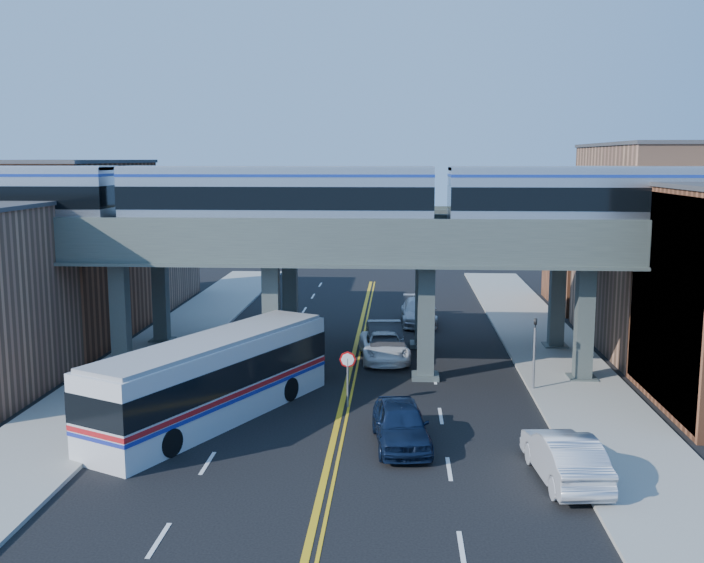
{
  "coord_description": "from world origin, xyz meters",
  "views": [
    {
      "loc": [
        2.6,
        -31.52,
        11.29
      ],
      "look_at": [
        0.32,
        5.96,
        5.38
      ],
      "focal_mm": 40.0,
      "sensor_mm": 36.0,
      "label": 1
    }
  ],
  "objects_px": {
    "stop_sign": "(348,370)",
    "transit_bus": "(214,379)",
    "traffic_signal": "(535,346)",
    "car_lane_a": "(401,424)",
    "car_lane_c": "(384,346)",
    "car_lane_d": "(419,312)",
    "car_lane_b": "(385,339)",
    "car_parked_curb": "(565,457)",
    "transit_train": "(278,198)"
  },
  "relations": [
    {
      "from": "stop_sign",
      "to": "transit_bus",
      "type": "bearing_deg",
      "value": -160.88
    },
    {
      "from": "traffic_signal",
      "to": "car_lane_a",
      "type": "relative_size",
      "value": 0.79
    },
    {
      "from": "car_lane_a",
      "to": "car_lane_c",
      "type": "height_order",
      "value": "car_lane_a"
    },
    {
      "from": "traffic_signal",
      "to": "car_lane_d",
      "type": "height_order",
      "value": "traffic_signal"
    },
    {
      "from": "car_lane_b",
      "to": "car_parked_curb",
      "type": "height_order",
      "value": "car_lane_b"
    },
    {
      "from": "stop_sign",
      "to": "car_lane_b",
      "type": "xyz_separation_m",
      "value": [
        1.5,
        9.97,
        -0.83
      ]
    },
    {
      "from": "stop_sign",
      "to": "transit_train",
      "type": "bearing_deg",
      "value": 127.83
    },
    {
      "from": "transit_train",
      "to": "car_lane_d",
      "type": "bearing_deg",
      "value": 61.15
    },
    {
      "from": "stop_sign",
      "to": "car_lane_b",
      "type": "height_order",
      "value": "stop_sign"
    },
    {
      "from": "traffic_signal",
      "to": "car_lane_d",
      "type": "bearing_deg",
      "value": 108.39
    },
    {
      "from": "transit_bus",
      "to": "car_lane_a",
      "type": "xyz_separation_m",
      "value": [
        8.12,
        -2.69,
        -0.9
      ]
    },
    {
      "from": "car_parked_curb",
      "to": "transit_bus",
      "type": "bearing_deg",
      "value": -28.49
    },
    {
      "from": "car_lane_b",
      "to": "car_parked_curb",
      "type": "distance_m",
      "value": 18.97
    },
    {
      "from": "traffic_signal",
      "to": "car_lane_b",
      "type": "height_order",
      "value": "traffic_signal"
    },
    {
      "from": "transit_train",
      "to": "stop_sign",
      "type": "bearing_deg",
      "value": -52.17
    },
    {
      "from": "transit_bus",
      "to": "car_parked_curb",
      "type": "bearing_deg",
      "value": -86.37
    },
    {
      "from": "traffic_signal",
      "to": "car_parked_curb",
      "type": "height_order",
      "value": "traffic_signal"
    },
    {
      "from": "transit_bus",
      "to": "traffic_signal",
      "type": "bearing_deg",
      "value": -44.9
    },
    {
      "from": "car_lane_d",
      "to": "car_lane_c",
      "type": "bearing_deg",
      "value": -103.53
    },
    {
      "from": "transit_train",
      "to": "transit_bus",
      "type": "distance_m",
      "value": 10.43
    },
    {
      "from": "car_lane_a",
      "to": "car_lane_b",
      "type": "height_order",
      "value": "car_lane_b"
    },
    {
      "from": "transit_train",
      "to": "traffic_signal",
      "type": "relative_size",
      "value": 11.88
    },
    {
      "from": "transit_train",
      "to": "car_lane_c",
      "type": "bearing_deg",
      "value": 34.39
    },
    {
      "from": "transit_train",
      "to": "transit_bus",
      "type": "xyz_separation_m",
      "value": [
        -1.81,
        -6.97,
        -7.54
      ]
    },
    {
      "from": "stop_sign",
      "to": "traffic_signal",
      "type": "height_order",
      "value": "traffic_signal"
    },
    {
      "from": "transit_bus",
      "to": "car_lane_b",
      "type": "height_order",
      "value": "transit_bus"
    },
    {
      "from": "traffic_signal",
      "to": "car_lane_a",
      "type": "xyz_separation_m",
      "value": [
        -6.47,
        -7.66,
        -1.42
      ]
    },
    {
      "from": "car_lane_b",
      "to": "car_lane_c",
      "type": "xyz_separation_m",
      "value": [
        -0.0,
        -1.29,
        -0.15
      ]
    },
    {
      "from": "traffic_signal",
      "to": "car_lane_b",
      "type": "relative_size",
      "value": 0.73
    },
    {
      "from": "transit_train",
      "to": "car_lane_c",
      "type": "height_order",
      "value": "transit_train"
    },
    {
      "from": "car_lane_a",
      "to": "car_lane_b",
      "type": "xyz_separation_m",
      "value": [
        -0.93,
        14.64,
        0.04
      ]
    },
    {
      "from": "traffic_signal",
      "to": "transit_bus",
      "type": "height_order",
      "value": "traffic_signal"
    },
    {
      "from": "traffic_signal",
      "to": "car_lane_c",
      "type": "bearing_deg",
      "value": 142.47
    },
    {
      "from": "stop_sign",
      "to": "car_lane_d",
      "type": "bearing_deg",
      "value": 78.89
    },
    {
      "from": "transit_bus",
      "to": "car_lane_c",
      "type": "height_order",
      "value": "transit_bus"
    },
    {
      "from": "car_lane_a",
      "to": "car_lane_b",
      "type": "distance_m",
      "value": 14.67
    },
    {
      "from": "traffic_signal",
      "to": "stop_sign",
      "type": "bearing_deg",
      "value": -161.37
    },
    {
      "from": "car_lane_c",
      "to": "car_lane_d",
      "type": "height_order",
      "value": "car_lane_d"
    },
    {
      "from": "stop_sign",
      "to": "traffic_signal",
      "type": "bearing_deg",
      "value": 18.63
    },
    {
      "from": "traffic_signal",
      "to": "car_lane_d",
      "type": "distance_m",
      "value": 16.63
    },
    {
      "from": "car_lane_c",
      "to": "car_parked_curb",
      "type": "height_order",
      "value": "car_parked_curb"
    },
    {
      "from": "traffic_signal",
      "to": "car_lane_c",
      "type": "height_order",
      "value": "traffic_signal"
    },
    {
      "from": "car_parked_curb",
      "to": "car_lane_b",
      "type": "bearing_deg",
      "value": -75.15
    },
    {
      "from": "car_lane_d",
      "to": "car_lane_b",
      "type": "bearing_deg",
      "value": -105.27
    },
    {
      "from": "transit_bus",
      "to": "stop_sign",
      "type": "bearing_deg",
      "value": -44.6
    },
    {
      "from": "transit_train",
      "to": "car_lane_b",
      "type": "xyz_separation_m",
      "value": [
        5.38,
        4.97,
        -8.4
      ]
    },
    {
      "from": "car_lane_d",
      "to": "car_parked_curb",
      "type": "distance_m",
      "value": 26.87
    },
    {
      "from": "transit_bus",
      "to": "car_lane_b",
      "type": "distance_m",
      "value": 13.97
    },
    {
      "from": "transit_bus",
      "to": "car_parked_curb",
      "type": "distance_m",
      "value": 15.08
    },
    {
      "from": "car_lane_c",
      "to": "car_parked_curb",
      "type": "xyz_separation_m",
      "value": [
        6.7,
        -16.45,
        0.1
      ]
    }
  ]
}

